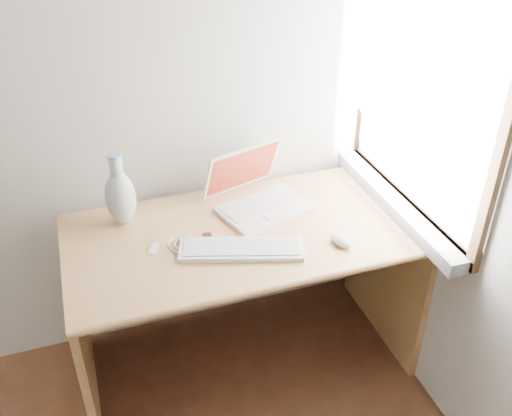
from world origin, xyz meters
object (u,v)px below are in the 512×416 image
object	(u,v)px
vase	(120,196)
external_keyboard	(241,249)
desk	(239,260)
laptop	(261,194)

from	to	relation	value
vase	external_keyboard	bearing A→B (deg)	-40.71
external_keyboard	desk	bearing A→B (deg)	93.86
desk	laptop	xyz separation A→B (m)	(0.13, 0.07, 0.28)
vase	laptop	bearing A→B (deg)	-5.41
desk	laptop	bearing A→B (deg)	28.99
external_keyboard	vase	world-z (taller)	vase
vase	desk	bearing A→B (deg)	-15.57
desk	external_keyboard	bearing A→B (deg)	-103.76
laptop	vase	world-z (taller)	vase
laptop	vase	xyz separation A→B (m)	(-0.58, 0.06, 0.07)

